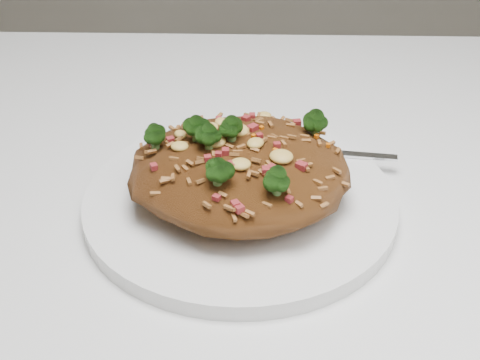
% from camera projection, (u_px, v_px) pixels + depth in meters
% --- Properties ---
extents(dining_table, '(1.20, 0.80, 0.75)m').
position_uv_depth(dining_table, '(154.00, 298.00, 0.60)').
color(dining_table, white).
rests_on(dining_table, ground).
extents(plate, '(0.26, 0.26, 0.01)m').
position_uv_depth(plate, '(240.00, 202.00, 0.56)').
color(plate, white).
rests_on(plate, dining_table).
extents(fried_rice, '(0.18, 0.16, 0.07)m').
position_uv_depth(fried_rice, '(240.00, 163.00, 0.53)').
color(fried_rice, brown).
rests_on(fried_rice, plate).
extents(fork, '(0.16, 0.03, 0.00)m').
position_uv_depth(fork, '(316.00, 152.00, 0.61)').
color(fork, silver).
rests_on(fork, plate).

